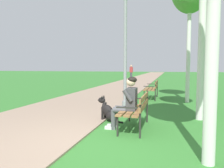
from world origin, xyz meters
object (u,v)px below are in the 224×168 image
at_px(person_seated_on_near_bench, 127,101).
at_px(pedestrian_distant, 131,73).
at_px(park_bench_near, 136,108).
at_px(dog_black, 109,112).
at_px(lamp_post_near, 125,49).
at_px(park_bench_mid, 152,88).

distance_m(person_seated_on_near_bench, pedestrian_distant, 18.14).
bearing_deg(pedestrian_distant, park_bench_near, -79.54).
xyz_separation_m(dog_black, lamp_post_near, (0.09, 1.74, 1.81)).
height_order(dog_black, lamp_post_near, lamp_post_near).
xyz_separation_m(park_bench_near, park_bench_mid, (-0.05, 5.13, 0.00)).
xyz_separation_m(dog_black, pedestrian_distant, (-2.45, 17.24, 0.58)).
bearing_deg(dog_black, park_bench_near, -32.60).
distance_m(person_seated_on_near_bench, lamp_post_near, 2.80).
bearing_deg(lamp_post_near, person_seated_on_near_bench, -77.23).
distance_m(lamp_post_near, pedestrian_distant, 15.76).
bearing_deg(park_bench_mid, person_seated_on_near_bench, -91.74).
xyz_separation_m(person_seated_on_near_bench, pedestrian_distant, (-3.07, 17.88, 0.16)).
relative_size(park_bench_near, park_bench_mid, 1.00).
distance_m(park_bench_near, pedestrian_distant, 18.08).
bearing_deg(lamp_post_near, park_bench_near, -71.81).
bearing_deg(person_seated_on_near_bench, lamp_post_near, 102.77).
height_order(person_seated_on_near_bench, lamp_post_near, lamp_post_near).
relative_size(park_bench_near, person_seated_on_near_bench, 1.20).
height_order(park_bench_near, dog_black, park_bench_near).
xyz_separation_m(park_bench_mid, pedestrian_distant, (-3.23, 12.64, 0.33)).
distance_m(dog_black, lamp_post_near, 2.51).
xyz_separation_m(park_bench_mid, lamp_post_near, (-0.70, -2.87, 1.56)).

